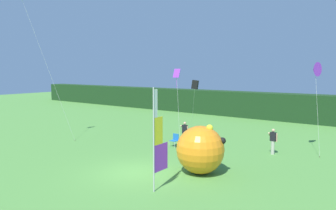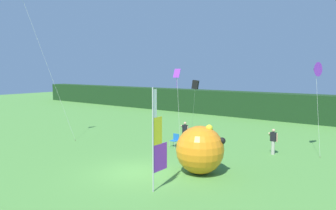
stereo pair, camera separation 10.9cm
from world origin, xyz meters
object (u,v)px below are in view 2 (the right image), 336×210
(inflatable_balloon, at_px, (200,150))
(kite_purple_diamond_0, at_px, (177,78))
(person_near_banner, at_px, (185,133))
(kite_black_box_2, at_px, (195,85))
(person_mid_field, at_px, (273,141))
(kite_purple_delta_1, at_px, (316,70))
(folding_chair, at_px, (175,139))
(banner_flag, at_px, (157,141))

(inflatable_balloon, bearing_deg, kite_purple_diamond_0, 136.83)
(person_near_banner, xyz_separation_m, kite_black_box_2, (0.24, 0.94, 3.39))
(person_mid_field, xyz_separation_m, kite_black_box_2, (-5.57, -0.45, 3.43))
(person_near_banner, bearing_deg, kite_purple_delta_1, 23.37)
(person_near_banner, bearing_deg, kite_black_box_2, 75.97)
(kite_black_box_2, bearing_deg, person_mid_field, 4.61)
(inflatable_balloon, height_order, folding_chair, inflatable_balloon)
(person_near_banner, distance_m, kite_black_box_2, 3.53)
(folding_chair, height_order, kite_purple_delta_1, kite_purple_delta_1)
(person_near_banner, height_order, person_mid_field, person_near_banner)
(person_near_banner, height_order, folding_chair, person_near_banner)
(person_near_banner, bearing_deg, folding_chair, -123.72)
(banner_flag, relative_size, folding_chair, 5.19)
(folding_chair, xyz_separation_m, kite_black_box_2, (0.66, 1.58, 3.80))
(banner_flag, bearing_deg, folding_chair, 119.89)
(inflatable_balloon, xyz_separation_m, kite_purple_diamond_0, (-4.30, 4.03, 3.54))
(kite_purple_delta_1, bearing_deg, inflatable_balloon, -115.32)
(folding_chair, xyz_separation_m, kite_purple_delta_1, (8.13, 3.97, 4.88))
(inflatable_balloon, relative_size, folding_chair, 2.90)
(banner_flag, relative_size, kite_black_box_2, 0.99)
(kite_purple_diamond_0, bearing_deg, kite_black_box_2, 68.99)
(person_mid_field, relative_size, folding_chair, 1.86)
(kite_black_box_2, bearing_deg, banner_flag, -68.59)
(banner_flag, relative_size, kite_purple_diamond_0, 0.85)
(person_mid_field, xyz_separation_m, kite_purple_delta_1, (1.90, 1.93, 4.51))
(folding_chair, bearing_deg, person_near_banner, 56.28)
(kite_purple_delta_1, bearing_deg, folding_chair, -153.99)
(kite_purple_diamond_0, relative_size, kite_black_box_2, 1.17)
(kite_purple_delta_1, bearing_deg, banner_flag, -110.41)
(inflatable_balloon, distance_m, folding_chair, 5.94)
(person_mid_field, relative_size, kite_black_box_2, 0.35)
(folding_chair, bearing_deg, kite_black_box_2, 67.29)
(banner_flag, distance_m, kite_black_box_2, 9.48)
(person_mid_field, relative_size, inflatable_balloon, 0.64)
(folding_chair, relative_size, kite_purple_diamond_0, 0.16)
(person_near_banner, distance_m, folding_chair, 0.87)
(banner_flag, xyz_separation_m, kite_black_box_2, (-3.37, 8.61, 2.10))
(banner_flag, height_order, person_mid_field, banner_flag)
(kite_purple_delta_1, bearing_deg, kite_black_box_2, -162.30)
(banner_flag, distance_m, kite_purple_delta_1, 12.15)
(inflatable_balloon, relative_size, kite_purple_diamond_0, 0.47)
(banner_flag, relative_size, person_mid_field, 2.80)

